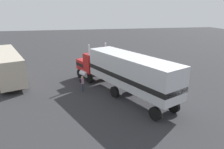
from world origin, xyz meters
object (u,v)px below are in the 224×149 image
object	(u,v)px
person_bystander	(82,83)
parked_bus	(7,63)
semi_truck	(123,70)
motorcycle	(165,86)

from	to	relation	value
person_bystander	parked_bus	distance (m)	10.09
parked_bus	person_bystander	bearing A→B (deg)	-121.98
semi_truck	motorcycle	bearing A→B (deg)	-87.47
semi_truck	person_bystander	world-z (taller)	semi_truck
person_bystander	parked_bus	bearing A→B (deg)	58.02
person_bystander	motorcycle	size ratio (longest dim) A/B	0.79
semi_truck	motorcycle	world-z (taller)	semi_truck
semi_truck	motorcycle	xyz separation A→B (m)	(0.20, -4.61, -2.04)
motorcycle	person_bystander	bearing A→B (deg)	80.18
person_bystander	motorcycle	world-z (taller)	person_bystander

